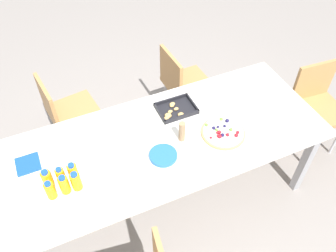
{
  "coord_description": "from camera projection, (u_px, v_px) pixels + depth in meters",
  "views": [
    {
      "loc": [
        -0.63,
        -1.47,
        2.59
      ],
      "look_at": [
        0.06,
        0.08,
        0.77
      ],
      "focal_mm": 37.53,
      "sensor_mm": 36.0,
      "label": 1
    }
  ],
  "objects": [
    {
      "name": "juice_bottle_4",
      "position": [
        61.0,
        176.0,
        2.15
      ],
      "size": [
        0.05,
        0.05,
        0.13
      ],
      "color": "#F9AC14",
      "rests_on": "party_table"
    },
    {
      "name": "snack_tray",
      "position": [
        175.0,
        110.0,
        2.61
      ],
      "size": [
        0.28,
        0.21,
        0.04
      ],
      "color": "black",
      "rests_on": "party_table"
    },
    {
      "name": "ground_plane",
      "position": [
        165.0,
        196.0,
        2.99
      ],
      "size": [
        12.0,
        12.0,
        0.0
      ],
      "primitive_type": "plane",
      "color": "gray"
    },
    {
      "name": "plate_stack",
      "position": [
        163.0,
        155.0,
        2.32
      ],
      "size": [
        0.19,
        0.19,
        0.02
      ],
      "color": "blue",
      "rests_on": "party_table"
    },
    {
      "name": "juice_bottle_3",
      "position": [
        47.0,
        179.0,
        2.12
      ],
      "size": [
        0.06,
        0.06,
        0.15
      ],
      "color": "#F9AD14",
      "rests_on": "party_table"
    },
    {
      "name": "juice_bottle_5",
      "position": [
        73.0,
        172.0,
        2.16
      ],
      "size": [
        0.06,
        0.06,
        0.14
      ],
      "color": "#FAAD14",
      "rests_on": "party_table"
    },
    {
      "name": "fruit_pizza",
      "position": [
        223.0,
        132.0,
        2.45
      ],
      "size": [
        0.31,
        0.31,
        0.05
      ],
      "color": "tan",
      "rests_on": "party_table"
    },
    {
      "name": "juice_bottle_1",
      "position": [
        64.0,
        185.0,
        2.1
      ],
      "size": [
        0.06,
        0.06,
        0.15
      ],
      "color": "#F9AC14",
      "rests_on": "party_table"
    },
    {
      "name": "cardboard_tube",
      "position": [
        182.0,
        132.0,
        2.37
      ],
      "size": [
        0.04,
        0.04,
        0.16
      ],
      "primitive_type": "cylinder",
      "color": "#9E7A56",
      "rests_on": "party_table"
    },
    {
      "name": "juice_bottle_0",
      "position": [
        50.0,
        190.0,
        2.07
      ],
      "size": [
        0.06,
        0.06,
        0.14
      ],
      "color": "#FAAD14",
      "rests_on": "party_table"
    },
    {
      "name": "party_table",
      "position": [
        165.0,
        144.0,
        2.48
      ],
      "size": [
        2.27,
        0.9,
        0.75
      ],
      "color": "silver",
      "rests_on": "ground_plane"
    },
    {
      "name": "napkin_stack",
      "position": [
        28.0,
        164.0,
        2.27
      ],
      "size": [
        0.15,
        0.15,
        0.02
      ],
      "primitive_type": "cube",
      "color": "#194CA5",
      "rests_on": "party_table"
    },
    {
      "name": "juice_bottle_2",
      "position": [
        76.0,
        181.0,
        2.11
      ],
      "size": [
        0.06,
        0.06,
        0.14
      ],
      "color": "#FAAD14",
      "rests_on": "party_table"
    },
    {
      "name": "chair_end",
      "position": [
        317.0,
        102.0,
        3.05
      ],
      "size": [
        0.43,
        0.43,
        0.83
      ],
      "rotation": [
        0.0,
        0.0,
        3.06
      ],
      "color": "#B7844C",
      "rests_on": "ground_plane"
    },
    {
      "name": "chair_far_left",
      "position": [
        66.0,
        111.0,
        2.98
      ],
      "size": [
        0.45,
        0.45,
        0.83
      ],
      "rotation": [
        0.0,
        0.0,
        -1.43
      ],
      "color": "#B7844C",
      "rests_on": "ground_plane"
    },
    {
      "name": "chair_far_right",
      "position": [
        182.0,
        82.0,
        3.24
      ],
      "size": [
        0.42,
        0.42,
        0.83
      ],
      "rotation": [
        0.0,
        0.0,
        -1.52
      ],
      "color": "#B7844C",
      "rests_on": "ground_plane"
    }
  ]
}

